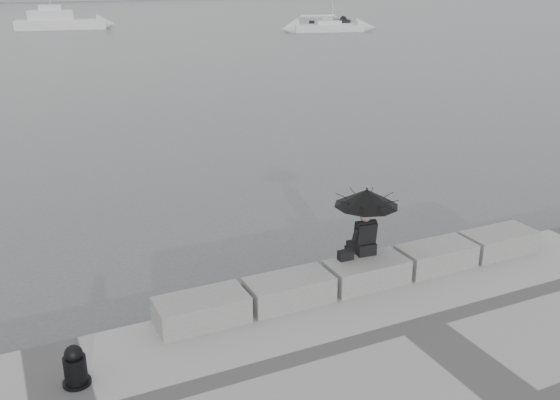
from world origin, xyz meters
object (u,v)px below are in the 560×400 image
sailboat_right (328,27)px  small_motorboat (330,22)px  mooring_bollard (75,368)px  motor_cruiser (61,22)px  seated_person (366,205)px

sailboat_right → small_motorboat: 9.90m
mooring_bollard → motor_cruiser: bearing=83.0°
sailboat_right → small_motorboat: size_ratio=2.23×
motor_cruiser → small_motorboat: size_ratio=1.84×
sailboat_right → small_motorboat: sailboat_right is taller
motor_cruiser → small_motorboat: bearing=-2.0°
mooring_bollard → small_motorboat: (41.06, 64.18, -0.46)m
seated_person → motor_cruiser: size_ratio=0.13×
seated_person → sailboat_right: size_ratio=0.11×
seated_person → small_motorboat: seated_person is taller
sailboat_right → motor_cruiser: 31.57m
seated_person → motor_cruiser: bearing=93.4°
mooring_bollard → small_motorboat: mooring_bollard is taller
seated_person → mooring_bollard: 6.03m
seated_person → mooring_bollard: seated_person is taller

